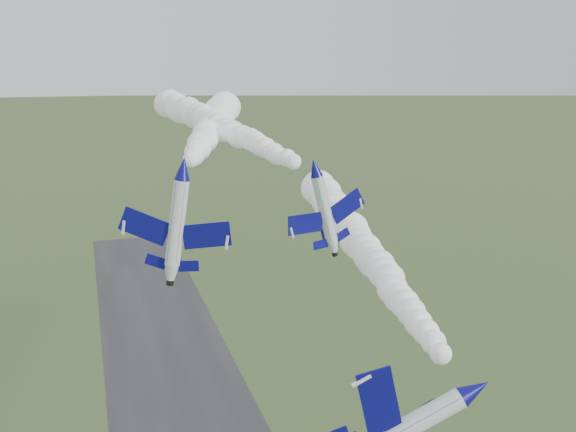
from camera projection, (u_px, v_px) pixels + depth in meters
name	position (u px, v px, depth m)	size (l,w,h in m)	color
jet_lead	(476.00, 390.00, 46.27)	(5.78, 13.75, 10.15)	silver
smoke_trail_jet_lead	(359.00, 242.00, 78.60)	(5.46, 61.27, 5.46)	white
jet_pair_left	(183.00, 168.00, 64.56)	(11.53, 13.53, 3.65)	silver
smoke_trail_jet_pair_left	(212.00, 126.00, 98.07)	(5.88, 63.02, 5.88)	white
jet_pair_right	(315.00, 167.00, 68.02)	(9.48, 11.57, 3.53)	silver
smoke_trail_jet_pair_right	(217.00, 125.00, 93.17)	(4.73, 53.40, 4.73)	white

